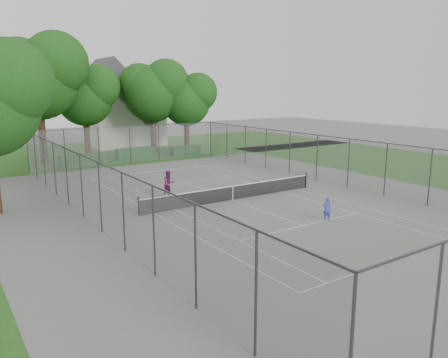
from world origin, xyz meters
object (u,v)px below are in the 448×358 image
house (124,111)px  girl_player (327,209)px  woman_player (169,184)px  tennis_net (233,192)px

house → girl_player: 36.33m
house → woman_player: size_ratio=5.98×
girl_player → house: bearing=-70.0°
tennis_net → house: bearing=81.5°
girl_player → woman_player: (-4.74, 9.30, 0.24)m
woman_player → tennis_net: bearing=-49.7°
girl_player → woman_player: bearing=-38.7°
house → tennis_net: bearing=-98.5°
tennis_net → woman_player: size_ratio=7.31×
tennis_net → house: size_ratio=1.22×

